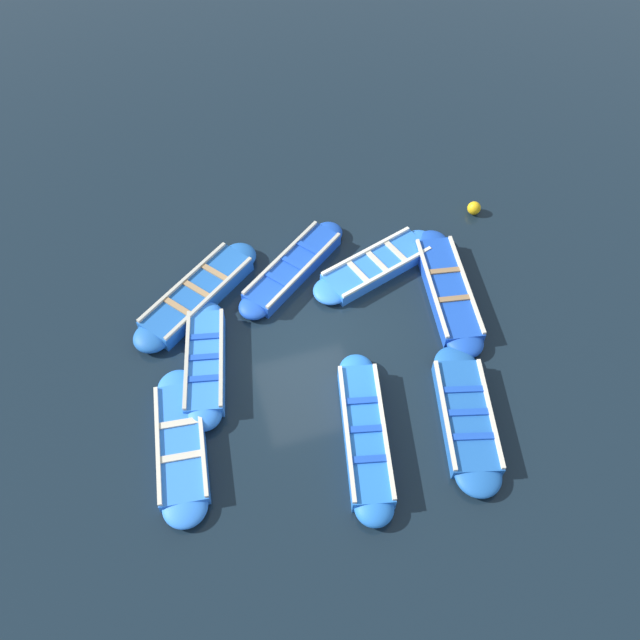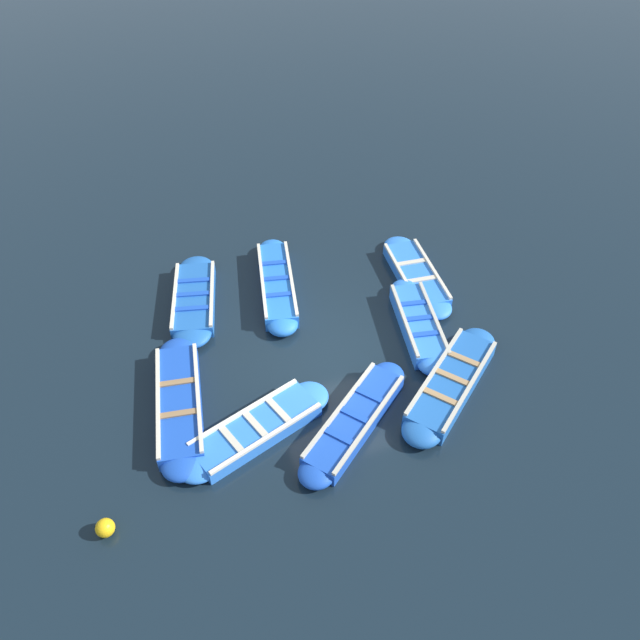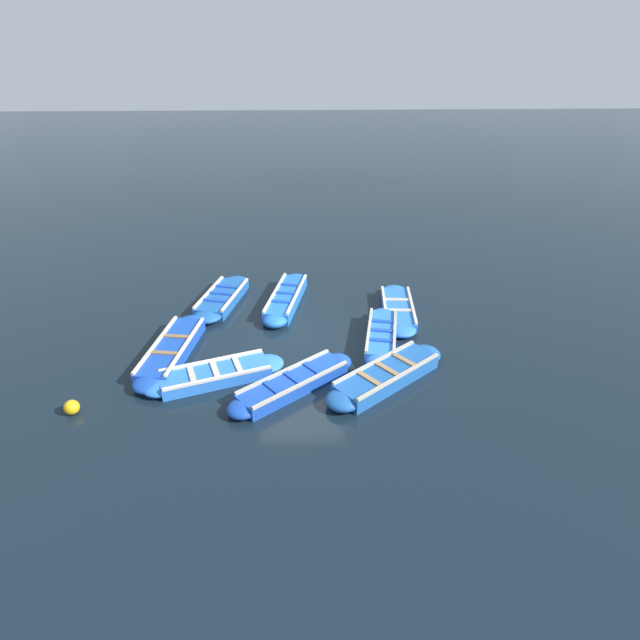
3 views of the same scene
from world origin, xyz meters
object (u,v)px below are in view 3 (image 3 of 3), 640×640
boat_outer_left (293,384)px  buoy_orange_near (72,407)px  boat_bow_out (222,298)px  boat_far_corner (398,309)px  boat_near_quay (172,350)px  boat_outer_right (387,376)px  boat_mid_row (216,375)px  boat_centre (286,298)px  boat_tucked (381,336)px

boat_outer_left → buoy_orange_near: size_ratio=9.62×
boat_bow_out → boat_far_corner: 5.84m
boat_bow_out → boat_near_quay: bearing=-16.7°
boat_outer_right → boat_bow_out: 6.75m
boat_outer_right → boat_mid_row: 4.41m
boat_bow_out → boat_outer_left: bearing=25.9°
buoy_orange_near → boat_bow_out: bearing=154.0°
boat_outer_left → boat_outer_right: bearing=95.0°
boat_far_corner → buoy_orange_near: bearing=-61.4°
boat_bow_out → boat_mid_row: (4.47, 0.40, -0.01)m
boat_centre → buoy_orange_near: 7.37m
boat_outer_right → boat_bow_out: boat_outer_right is taller
boat_near_quay → boat_outer_right: (1.49, 5.77, 0.02)m
boat_outer_left → boat_bow_out: bearing=-154.1°
boat_mid_row → boat_near_quay: bearing=-131.4°
boat_outer_right → boat_bow_out: (-4.75, -4.80, -0.03)m
boat_near_quay → boat_tucked: (-0.46, 5.93, 0.02)m
boat_mid_row → boat_centre: bearing=157.8°
boat_centre → boat_far_corner: boat_centre is taller
boat_tucked → boat_mid_row: bearing=-69.8°
boat_tucked → boat_bow_out: (-2.80, -4.95, -0.03)m
boat_centre → buoy_orange_near: boat_centre is taller
boat_tucked → boat_outer_right: size_ratio=0.96×
boat_outer_right → boat_centre: size_ratio=0.92×
boat_tucked → boat_bow_out: 5.69m
boat_far_corner → boat_bow_out: bearing=-100.2°
boat_outer_left → buoy_orange_near: (0.72, -5.18, 0.01)m
boat_far_corner → buoy_orange_near: (4.64, -8.53, 0.03)m
boat_tucked → buoy_orange_near: (2.88, -7.73, -0.02)m
boat_centre → boat_outer_left: bearing=3.1°
boat_outer_left → boat_near_quay: size_ratio=0.84×
boat_centre → boat_bow_out: size_ratio=1.08×
boat_near_quay → boat_mid_row: boat_near_quay is taller
boat_near_quay → boat_mid_row: (1.21, 1.38, -0.02)m
boat_bow_out → buoy_orange_near: bearing=-26.0°
boat_mid_row → boat_far_corner: (-3.43, 5.35, -0.00)m
boat_near_quay → boat_outer_right: bearing=75.5°
boat_bow_out → buoy_orange_near: 6.32m
boat_outer_right → boat_bow_out: size_ratio=0.99×
boat_outer_right → boat_mid_row: (-0.28, -4.40, -0.04)m
boat_bow_out → boat_tucked: bearing=60.5°
boat_mid_row → boat_far_corner: bearing=122.7°
boat_centre → boat_far_corner: (0.84, 3.61, -0.05)m
boat_outer_left → boat_far_corner: size_ratio=0.95×
boat_outer_right → buoy_orange_near: bearing=-83.0°
boat_near_quay → boat_far_corner: bearing=108.3°
boat_tucked → boat_near_quay: bearing=-85.6°
boat_tucked → boat_far_corner: (-1.76, 0.80, -0.04)m
boat_outer_right → boat_far_corner: boat_outer_right is taller
boat_bow_out → boat_far_corner: (1.04, 5.75, -0.01)m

